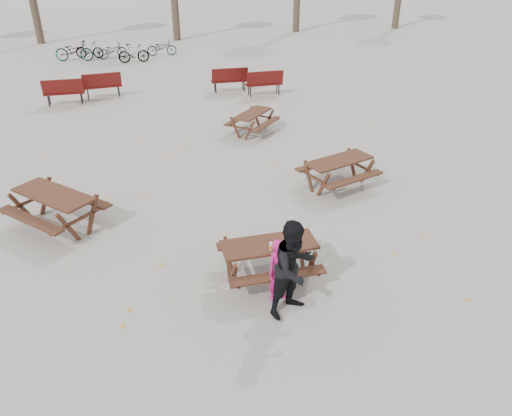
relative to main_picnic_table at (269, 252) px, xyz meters
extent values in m
plane|color=gray|center=(0.00, 0.00, -0.59)|extent=(80.00, 80.00, 0.00)
cube|color=#321B12|center=(0.00, 0.00, 0.16)|extent=(1.80, 0.70, 0.05)
cube|color=#321B12|center=(0.00, -0.60, -0.14)|extent=(1.80, 0.25, 0.05)
cube|color=#321B12|center=(0.00, 0.60, -0.14)|extent=(1.80, 0.25, 0.05)
cylinder|color=#321B12|center=(-0.75, -0.30, -0.22)|extent=(0.08, 0.08, 0.73)
cylinder|color=#321B12|center=(-0.75, 0.30, -0.22)|extent=(0.08, 0.08, 0.73)
cylinder|color=#321B12|center=(0.75, -0.30, -0.22)|extent=(0.08, 0.08, 0.73)
cylinder|color=#321B12|center=(0.75, 0.30, -0.22)|extent=(0.08, 0.08, 0.73)
cube|color=silver|center=(0.26, -0.16, 0.21)|extent=(0.18, 0.11, 0.03)
ellipsoid|color=tan|center=(0.26, -0.16, 0.25)|extent=(0.14, 0.06, 0.05)
cylinder|color=silver|center=(-0.02, -0.20, 0.26)|extent=(0.06, 0.06, 0.15)
cylinder|color=#DF5D0B|center=(-0.02, -0.20, 0.25)|extent=(0.07, 0.07, 0.05)
cylinder|color=white|center=(-0.02, -0.20, 0.35)|extent=(0.03, 0.03, 0.02)
imported|color=#CB1976|center=(0.00, -0.66, 0.03)|extent=(0.50, 0.38, 1.23)
imported|color=black|center=(0.15, -1.04, 0.32)|extent=(1.10, 1.01, 1.82)
imported|color=black|center=(-4.74, 20.20, -0.08)|extent=(2.01, 1.05, 1.01)
imported|color=black|center=(-4.01, 20.66, -0.14)|extent=(1.54, 0.84, 0.89)
imported|color=black|center=(-2.84, 20.38, -0.19)|extent=(1.61, 1.07, 0.80)
imported|color=black|center=(-1.79, 19.09, -0.12)|extent=(1.54, 0.45, 0.92)
imported|color=black|center=(-0.27, 20.42, -0.18)|extent=(1.57, 0.59, 0.81)
camera|label=1|loc=(-2.19, -7.55, 5.35)|focal=35.00mm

